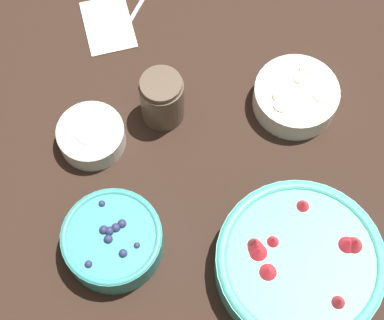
{
  "coord_description": "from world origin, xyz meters",
  "views": [
    {
      "loc": [
        0.45,
        -0.05,
        1.02
      ],
      "look_at": [
        0.01,
        -0.04,
        0.05
      ],
      "focal_mm": 60.0,
      "sensor_mm": 36.0,
      "label": 1
    }
  ],
  "objects_px": {
    "bowl_blueberries": "(113,240)",
    "bowl_bananas": "(296,96)",
    "bowl_strawberries": "(299,262)",
    "jar_chocolate": "(162,100)",
    "bowl_cream": "(91,135)"
  },
  "relations": [
    {
      "from": "bowl_blueberries",
      "to": "bowl_cream",
      "type": "distance_m",
      "value": 0.2
    },
    {
      "from": "bowl_cream",
      "to": "jar_chocolate",
      "type": "xyz_separation_m",
      "value": [
        -0.06,
        0.12,
        0.02
      ]
    },
    {
      "from": "bowl_strawberries",
      "to": "bowl_cream",
      "type": "distance_m",
      "value": 0.42
    },
    {
      "from": "bowl_bananas",
      "to": "bowl_cream",
      "type": "distance_m",
      "value": 0.37
    },
    {
      "from": "bowl_bananas",
      "to": "jar_chocolate",
      "type": "relative_size",
      "value": 1.45
    },
    {
      "from": "bowl_blueberries",
      "to": "bowl_bananas",
      "type": "xyz_separation_m",
      "value": [
        -0.27,
        0.32,
        -0.0
      ]
    },
    {
      "from": "bowl_blueberries",
      "to": "bowl_cream",
      "type": "bearing_deg",
      "value": -166.55
    },
    {
      "from": "bowl_cream",
      "to": "bowl_blueberries",
      "type": "bearing_deg",
      "value": 13.45
    },
    {
      "from": "bowl_blueberries",
      "to": "bowl_bananas",
      "type": "height_order",
      "value": "bowl_blueberries"
    },
    {
      "from": "bowl_strawberries",
      "to": "jar_chocolate",
      "type": "distance_m",
      "value": 0.36
    },
    {
      "from": "bowl_bananas",
      "to": "bowl_cream",
      "type": "relative_size",
      "value": 1.29
    },
    {
      "from": "bowl_bananas",
      "to": "jar_chocolate",
      "type": "height_order",
      "value": "jar_chocolate"
    },
    {
      "from": "jar_chocolate",
      "to": "bowl_bananas",
      "type": "bearing_deg",
      "value": 93.85
    },
    {
      "from": "bowl_cream",
      "to": "bowl_strawberries",
      "type": "bearing_deg",
      "value": 55.59
    },
    {
      "from": "bowl_bananas",
      "to": "jar_chocolate",
      "type": "bearing_deg",
      "value": -86.15
    }
  ]
}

